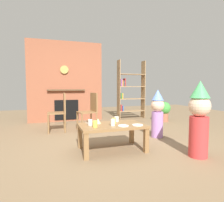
# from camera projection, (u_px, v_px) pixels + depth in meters

# --- Properties ---
(ground_plane) EXTENTS (12.00, 12.00, 0.00)m
(ground_plane) POSITION_uv_depth(u_px,v_px,m) (111.00, 143.00, 3.52)
(ground_plane) COLOR #846B4C
(brick_fireplace_feature) EXTENTS (2.20, 0.28, 2.40)m
(brick_fireplace_feature) POSITION_uv_depth(u_px,v_px,m) (66.00, 82.00, 5.71)
(brick_fireplace_feature) COLOR #935138
(brick_fireplace_feature) RESTS_ON ground_plane
(bookshelf) EXTENTS (0.90, 0.28, 1.90)m
(bookshelf) POSITION_uv_depth(u_px,v_px,m) (129.00, 91.00, 6.17)
(bookshelf) COLOR #9E7A51
(bookshelf) RESTS_ON ground_plane
(coffee_table) EXTENTS (1.06, 0.65, 0.43)m
(coffee_table) POSITION_uv_depth(u_px,v_px,m) (112.00, 128.00, 3.09)
(coffee_table) COLOR olive
(coffee_table) RESTS_ON ground_plane
(paper_cup_near_left) EXTENTS (0.07, 0.07, 0.10)m
(paper_cup_near_left) POSITION_uv_depth(u_px,v_px,m) (114.00, 121.00, 3.15)
(paper_cup_near_left) COLOR #F2CC4C
(paper_cup_near_left) RESTS_ON coffee_table
(paper_cup_near_right) EXTENTS (0.07, 0.07, 0.10)m
(paper_cup_near_right) POSITION_uv_depth(u_px,v_px,m) (95.00, 124.00, 2.87)
(paper_cup_near_right) COLOR #F2CC4C
(paper_cup_near_right) RESTS_ON coffee_table
(paper_cup_center) EXTENTS (0.08, 0.08, 0.09)m
(paper_cup_center) POSITION_uv_depth(u_px,v_px,m) (117.00, 119.00, 3.35)
(paper_cup_center) COLOR silver
(paper_cup_center) RESTS_ON coffee_table
(paper_cup_far_left) EXTENTS (0.07, 0.07, 0.10)m
(paper_cup_far_left) POSITION_uv_depth(u_px,v_px,m) (90.00, 122.00, 3.02)
(paper_cup_far_left) COLOR silver
(paper_cup_far_left) RESTS_ON coffee_table
(paper_cup_far_right) EXTENTS (0.07, 0.07, 0.11)m
(paper_cup_far_right) POSITION_uv_depth(u_px,v_px,m) (113.00, 122.00, 2.98)
(paper_cup_far_right) COLOR silver
(paper_cup_far_right) RESTS_ON coffee_table
(paper_plate_front) EXTENTS (0.17, 0.17, 0.01)m
(paper_plate_front) POSITION_uv_depth(u_px,v_px,m) (123.00, 126.00, 2.96)
(paper_plate_front) COLOR white
(paper_plate_front) RESTS_ON coffee_table
(paper_plate_rear) EXTENTS (0.17, 0.17, 0.01)m
(paper_plate_rear) POSITION_uv_depth(u_px,v_px,m) (138.00, 125.00, 3.02)
(paper_plate_rear) COLOR white
(paper_plate_rear) RESTS_ON coffee_table
(birthday_cake_slice) EXTENTS (0.10, 0.10, 0.08)m
(birthday_cake_slice) POSITION_uv_depth(u_px,v_px,m) (98.00, 121.00, 3.18)
(birthday_cake_slice) COLOR #EAC68C
(birthday_cake_slice) RESTS_ON coffee_table
(table_fork) EXTENTS (0.09, 0.14, 0.01)m
(table_fork) POSITION_uv_depth(u_px,v_px,m) (89.00, 123.00, 3.17)
(table_fork) COLOR silver
(table_fork) RESTS_ON coffee_table
(child_with_cone_hat) EXTENTS (0.31, 0.31, 1.14)m
(child_with_cone_hat) POSITION_uv_depth(u_px,v_px,m) (199.00, 117.00, 2.78)
(child_with_cone_hat) COLOR #D13838
(child_with_cone_hat) RESTS_ON ground_plane
(child_in_pink) EXTENTS (0.27, 0.27, 0.99)m
(child_in_pink) POSITION_uv_depth(u_px,v_px,m) (157.00, 112.00, 3.89)
(child_in_pink) COLOR #B27FCC
(child_in_pink) RESTS_ON ground_plane
(dining_chair_left) EXTENTS (0.41, 0.41, 0.90)m
(dining_chair_left) POSITION_uv_depth(u_px,v_px,m) (61.00, 110.00, 4.39)
(dining_chair_left) COLOR olive
(dining_chair_left) RESTS_ON ground_plane
(dining_chair_middle) EXTENTS (0.46, 0.46, 0.90)m
(dining_chair_middle) POSITION_uv_depth(u_px,v_px,m) (90.00, 109.00, 4.54)
(dining_chair_middle) COLOR olive
(dining_chair_middle) RESTS_ON ground_plane
(potted_plant_tall) EXTENTS (0.37, 0.37, 0.59)m
(potted_plant_tall) POSITION_uv_depth(u_px,v_px,m) (164.00, 110.00, 5.65)
(potted_plant_tall) COLOR #9E5B42
(potted_plant_tall) RESTS_ON ground_plane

